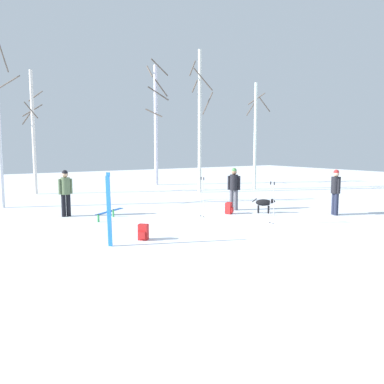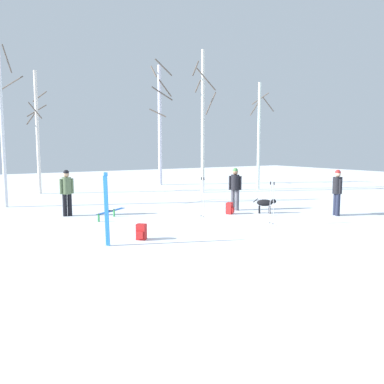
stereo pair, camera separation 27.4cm
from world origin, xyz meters
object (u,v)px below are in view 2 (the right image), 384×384
water_bottle_0 (99,218)px  birch_tree_3 (203,119)px  ski_pair_lying_0 (111,211)px  backpack_0 (141,232)px  ski_poles_1 (203,196)px  dog (266,203)px  birch_tree_0 (2,117)px  backpack_1 (230,208)px  person_2 (235,186)px  birch_tree_4 (259,134)px  person_0 (337,189)px  ski_pair_planted_0 (106,210)px  person_1 (67,190)px  birch_tree_2 (160,122)px  birch_tree_1 (37,131)px  water_bottle_1 (114,213)px  ski_poles_0 (272,202)px

water_bottle_0 → birch_tree_3: birch_tree_3 is taller
ski_pair_lying_0 → backpack_0: size_ratio=3.53×
ski_poles_1 → backpack_0: bearing=-149.7°
dog → birch_tree_0: 11.40m
ski_pair_lying_0 → backpack_1: backpack_1 is taller
person_2 → ski_poles_1: (-2.09, -0.82, -0.19)m
birch_tree_3 → birch_tree_4: (3.68, -0.43, -0.76)m
person_0 → water_bottle_0: size_ratio=6.16×
ski_pair_planted_0 → ski_pair_lying_0: bearing=69.0°
person_1 → birch_tree_0: birch_tree_0 is taller
ski_pair_lying_0 → birch_tree_2: bearing=52.7°
ski_poles_1 → birch_tree_1: birch_tree_1 is taller
water_bottle_1 → birch_tree_4: 11.96m
water_bottle_1 → birch_tree_3: (7.01, 4.79, 3.90)m
ski_pair_planted_0 → birch_tree_4: 15.14m
ski_poles_1 → birch_tree_2: size_ratio=0.18×
ski_poles_0 → water_bottle_0: bearing=142.3°
ski_poles_0 → backpack_1: ski_poles_0 is taller
backpack_0 → water_bottle_0: 3.20m
person_2 → ski_poles_0: person_2 is taller
dog → ski_pair_planted_0: 7.18m
ski_pair_planted_0 → birch_tree_4: size_ratio=0.31×
water_bottle_1 → birch_tree_0: bearing=123.8°
birch_tree_3 → birch_tree_2: bearing=90.3°
person_1 → birch_tree_4: birch_tree_4 is taller
person_2 → backpack_1: person_2 is taller
person_1 → backpack_1: size_ratio=3.90×
backpack_0 → birch_tree_1: birch_tree_1 is taller
ski_pair_lying_0 → backpack_0: 5.20m
dog → birch_tree_4: 9.11m
ski_poles_0 → birch_tree_1: 14.24m
ski_pair_lying_0 → birch_tree_3: (6.68, 3.57, 4.03)m
birch_tree_2 → person_1: bearing=-133.3°
dog → birch_tree_4: birch_tree_4 is taller
ski_pair_lying_0 → birch_tree_2: birch_tree_2 is taller
birch_tree_0 → birch_tree_3: bearing=1.0°
ski_pair_lying_0 → dog: bearing=-36.0°
ski_poles_1 → backpack_1: 1.50m
ski_poles_1 → person_0: bearing=-24.9°
ski_pair_planted_0 → birch_tree_2: 16.76m
ski_pair_lying_0 → water_bottle_1: (-0.33, -1.22, 0.12)m
ski_poles_0 → backpack_1: size_ratio=3.26×
person_1 → birch_tree_3: birch_tree_3 is taller
ski_poles_1 → ski_pair_planted_0: bearing=-154.4°
person_2 → dog: person_2 is taller
ski_pair_planted_0 → birch_tree_1: 13.20m
birch_tree_1 → birch_tree_4: birch_tree_1 is taller
ski_pair_planted_0 → water_bottle_1: bearing=67.3°
backpack_1 → ski_pair_lying_0: bearing=140.6°
ski_poles_0 → birch_tree_0: birch_tree_0 is taller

